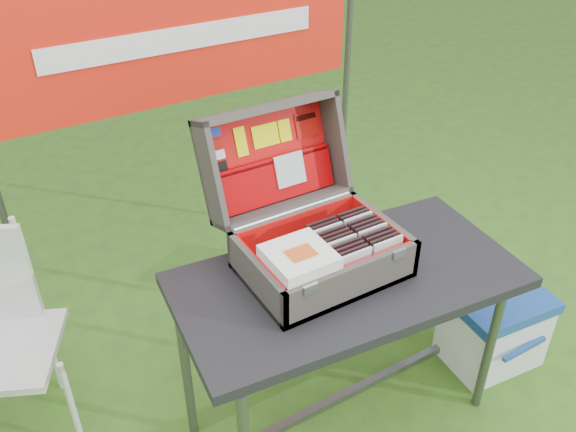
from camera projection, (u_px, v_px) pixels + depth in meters
ground at (320, 430)px, 2.45m from camera, size 80.00×80.00×0.00m
table at (343, 353)px, 2.30m from camera, size 1.25×0.71×0.75m
table_top at (348, 280)px, 2.10m from camera, size 1.25×0.71×0.04m
table_leg_fr at (491, 343)px, 2.37m from camera, size 0.04×0.04×0.71m
table_leg_bl at (186, 371)px, 2.25m from camera, size 0.04×0.04×0.71m
table_leg_br at (410, 276)px, 2.71m from camera, size 0.04×0.04×0.71m
table_brace at (340, 398)px, 2.44m from camera, size 1.04×0.03×0.03m
suitcase at (314, 205)px, 2.02m from camera, size 0.53×0.54×0.48m
suitcase_base_bottom at (322, 269)px, 2.11m from camera, size 0.53×0.38×0.02m
suitcase_base_wall_front at (353, 284)px, 1.94m from camera, size 0.53×0.02×0.14m
suitcase_base_wall_back at (295, 229)px, 2.20m from camera, size 0.53×0.02×0.14m
suitcase_base_wall_left at (256, 279)px, 1.96m from camera, size 0.02×0.38×0.14m
suitcase_base_wall_right at (382, 233)px, 2.18m from camera, size 0.02×0.38×0.14m
suitcase_liner_floor at (322, 266)px, 2.10m from camera, size 0.49×0.34×0.01m
suitcase_latch_left at (310, 289)px, 1.83m from camera, size 0.05×0.01×0.03m
suitcase_latch_right at (399, 254)px, 1.98m from camera, size 0.05×0.01×0.03m
suitcase_hinge at (293, 211)px, 2.17m from camera, size 0.48×0.02×0.02m
suitcase_lid_back at (267, 156)px, 2.23m from camera, size 0.53×0.15×0.37m
suitcase_lid_rim_far at (266, 108)px, 2.13m from camera, size 0.53×0.14×0.07m
suitcase_lid_rim_near at (283, 205)px, 2.23m from camera, size 0.53×0.14×0.07m
suitcase_lid_rim_left at (210, 176)px, 2.07m from camera, size 0.02×0.26×0.41m
suitcase_lid_rim_right at (334, 141)px, 2.29m from camera, size 0.02×0.26×0.41m
suitcase_lid_liner at (269, 157)px, 2.22m from camera, size 0.49×0.12×0.32m
suitcase_liner_wall_front at (351, 279)px, 1.95m from camera, size 0.49×0.01×0.12m
suitcase_liner_wall_back at (297, 228)px, 2.19m from camera, size 0.49×0.01×0.12m
suitcase_liner_wall_left at (260, 275)px, 1.96m from camera, size 0.01×0.34×0.12m
suitcase_liner_wall_right at (379, 231)px, 2.17m from camera, size 0.01×0.34×0.12m
suitcase_lid_pocket at (275, 180)px, 2.23m from camera, size 0.47×0.08×0.15m
suitcase_pocket_edge at (273, 160)px, 2.20m from camera, size 0.46×0.03×0.03m
suitcase_pocket_cd at (290, 169)px, 2.23m from camera, size 0.12×0.05×0.12m
lid_sticker_cc_a at (213, 132)px, 2.09m from camera, size 0.05×0.01×0.03m
lid_sticker_cc_b at (216, 144)px, 2.10m from camera, size 0.05×0.01×0.03m
lid_sticker_cc_c at (218, 155)px, 2.11m from camera, size 0.05×0.01×0.03m
lid_sticker_cc_d at (220, 166)px, 2.13m from camera, size 0.05×0.01×0.03m
lid_card_neon_tall at (241, 142)px, 2.15m from camera, size 0.04×0.04×0.10m
lid_card_neon_main at (266, 135)px, 2.19m from camera, size 0.10×0.03×0.08m
lid_card_neon_small at (285, 130)px, 2.23m from camera, size 0.05×0.03×0.08m
lid_sticker_band at (307, 125)px, 2.27m from camera, size 0.09×0.03×0.09m
lid_sticker_band_bar at (306, 117)px, 2.26m from camera, size 0.09×0.01×0.02m
cd_left_0 at (356, 269)px, 1.97m from camera, size 0.12×0.01×0.13m
cd_left_1 at (352, 265)px, 1.99m from camera, size 0.12×0.01×0.13m
cd_left_2 at (348, 262)px, 2.00m from camera, size 0.12×0.01×0.13m
cd_left_3 at (344, 259)px, 2.02m from camera, size 0.12×0.01×0.13m
cd_left_4 at (341, 255)px, 2.03m from camera, size 0.12×0.01×0.13m
cd_left_5 at (337, 252)px, 2.05m from camera, size 0.12×0.01×0.13m
cd_left_6 at (334, 249)px, 2.06m from camera, size 0.12×0.01×0.13m
cd_left_7 at (330, 246)px, 2.08m from camera, size 0.12×0.01×0.13m
cd_left_8 at (327, 243)px, 2.09m from camera, size 0.12×0.01×0.13m
cd_left_9 at (323, 240)px, 2.11m from camera, size 0.12×0.01×0.13m
cd_left_10 at (320, 237)px, 2.12m from camera, size 0.12×0.01×0.13m
cd_right_0 at (387, 257)px, 2.03m from camera, size 0.12×0.01×0.13m
cd_right_1 at (383, 253)px, 2.04m from camera, size 0.12×0.01×0.13m
cd_right_2 at (379, 250)px, 2.06m from camera, size 0.12×0.01×0.13m
cd_right_3 at (375, 247)px, 2.07m from camera, size 0.12×0.01×0.13m
cd_right_4 at (371, 244)px, 2.09m from camera, size 0.12×0.01×0.13m
cd_right_5 at (368, 241)px, 2.10m from camera, size 0.12×0.01×0.13m
cd_right_6 at (364, 238)px, 2.12m from camera, size 0.12×0.01×0.13m
cd_right_7 at (361, 235)px, 2.13m from camera, size 0.12×0.01×0.13m
cd_right_8 at (357, 232)px, 2.15m from camera, size 0.12×0.01×0.13m
cd_right_9 at (354, 229)px, 2.16m from camera, size 0.12×0.01×0.13m
cd_right_10 at (350, 226)px, 2.18m from camera, size 0.12×0.01×0.13m
songbook_0 at (299, 261)px, 1.92m from camera, size 0.20×0.20×0.00m
songbook_1 at (299, 260)px, 1.92m from camera, size 0.20×0.20×0.00m
songbook_2 at (299, 259)px, 1.92m from camera, size 0.20×0.20×0.00m
songbook_3 at (299, 257)px, 1.91m from camera, size 0.20×0.20×0.00m
songbook_4 at (299, 256)px, 1.91m from camera, size 0.20×0.20×0.00m
songbook_5 at (299, 255)px, 1.91m from camera, size 0.20×0.20×0.00m
songbook_6 at (299, 254)px, 1.91m from camera, size 0.20×0.20×0.00m
songbook_7 at (299, 252)px, 1.90m from camera, size 0.20×0.20×0.00m
songbook_graphic at (301, 253)px, 1.89m from camera, size 0.09×0.07×0.00m
cooler at (494, 327)px, 2.68m from camera, size 0.44×0.35×0.36m
cooler_body at (493, 331)px, 2.70m from camera, size 0.42×0.33×0.31m
cooler_lid at (500, 300)px, 2.59m from camera, size 0.44×0.35×0.05m
cooler_handle at (524, 349)px, 2.55m from camera, size 0.25×0.02×0.02m
chair at (1, 354)px, 2.20m from camera, size 0.55×0.56×0.88m
chair_seat at (1, 352)px, 2.20m from camera, size 0.53×0.53×0.03m
chair_leg_fr at (72, 406)px, 2.27m from camera, size 0.02×0.02×0.45m
chair_leg_br at (51, 349)px, 2.52m from camera, size 0.02×0.02×0.45m
chair_upright_right at (25, 264)px, 2.29m from camera, size 0.02×0.02×0.42m
cardboard_box at (416, 273)px, 2.96m from camera, size 0.43×0.32×0.41m
banner_post_right at (345, 98)px, 3.13m from camera, size 0.03×0.03×1.70m
banner at (184, 37)px, 2.52m from camera, size 1.60×0.02×0.55m
banner_text at (185, 38)px, 2.51m from camera, size 1.20×0.00×0.10m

